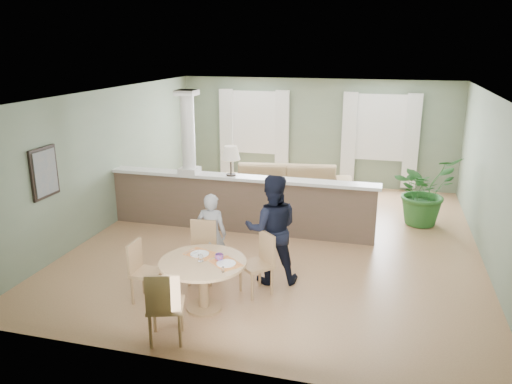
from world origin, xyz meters
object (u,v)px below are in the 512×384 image
(houseplant, at_px, (424,190))
(chair_side, at_px, (142,268))
(chair_near, at_px, (165,304))
(sofa, at_px, (285,187))
(dining_table, at_px, (204,271))
(chair_far_man, at_px, (260,260))
(chair_far_boy, at_px, (202,248))
(child_person, at_px, (212,234))
(man_person, at_px, (272,229))

(houseplant, relative_size, chair_side, 1.60)
(chair_near, bearing_deg, sofa, -111.20)
(dining_table, bearing_deg, sofa, 88.45)
(sofa, distance_m, houseplant, 2.97)
(sofa, xyz_separation_m, chair_far_man, (0.49, -4.12, 0.07))
(chair_far_boy, xyz_separation_m, child_person, (0.07, 0.24, 0.15))
(dining_table, relative_size, child_person, 0.90)
(dining_table, distance_m, child_person, 1.14)
(chair_far_boy, height_order, chair_far_man, chair_far_boy)
(child_person, bearing_deg, chair_far_man, 151.82)
(chair_far_boy, relative_size, chair_side, 1.06)
(houseplant, xyz_separation_m, chair_far_man, (-2.43, -3.68, -0.20))
(sofa, bearing_deg, chair_far_man, -91.40)
(chair_far_boy, height_order, chair_near, chair_near)
(houseplant, bearing_deg, man_person, -125.68)
(sofa, height_order, chair_far_man, chair_far_man)
(dining_table, relative_size, man_person, 0.70)
(chair_far_boy, relative_size, chair_far_man, 1.02)
(chair_near, bearing_deg, chair_side, -68.11)
(man_person, bearing_deg, houseplant, -140.72)
(child_person, bearing_deg, dining_table, 101.80)
(chair_side, relative_size, child_person, 0.66)
(sofa, relative_size, chair_near, 3.07)
(sofa, relative_size, child_person, 2.24)
(chair_side, height_order, child_person, child_person)
(houseplant, height_order, chair_far_boy, houseplant)
(chair_near, bearing_deg, child_person, -104.69)
(chair_side, xyz_separation_m, child_person, (0.65, 1.09, 0.18))
(child_person, bearing_deg, man_person, 175.64)
(sofa, distance_m, dining_table, 4.80)
(chair_far_man, bearing_deg, chair_side, -113.39)
(dining_table, height_order, man_person, man_person)
(houseplant, relative_size, chair_far_man, 1.54)
(chair_near, height_order, chair_side, chair_near)
(chair_side, bearing_deg, chair_near, -139.19)
(chair_far_man, distance_m, man_person, 0.53)
(dining_table, xyz_separation_m, chair_far_man, (0.62, 0.67, -0.07))
(chair_far_boy, bearing_deg, chair_far_man, -19.86)
(chair_far_man, distance_m, child_person, 1.01)
(houseplant, height_order, chair_near, houseplant)
(chair_far_boy, xyz_separation_m, chair_far_man, (0.97, -0.19, -0.01))
(houseplant, xyz_separation_m, man_person, (-2.36, -3.28, 0.15))
(dining_table, xyz_separation_m, chair_side, (-0.93, 0.02, -0.09))
(man_person, bearing_deg, sofa, -96.41)
(child_person, distance_m, man_person, 1.00)
(sofa, distance_m, chair_far_man, 4.15)
(man_person, bearing_deg, chair_near, 51.62)
(chair_side, relative_size, man_person, 0.52)
(man_person, bearing_deg, dining_table, 42.04)
(chair_far_boy, bearing_deg, chair_side, -132.85)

